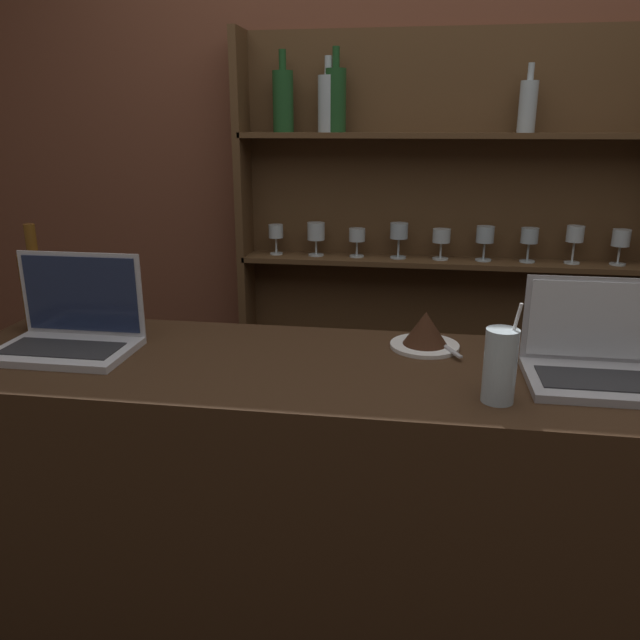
% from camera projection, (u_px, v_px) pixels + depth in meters
% --- Properties ---
extents(bar_counter, '(2.18, 0.55, 1.01)m').
position_uv_depth(bar_counter, '(392.00, 552.00, 1.60)').
color(bar_counter, '#382314').
rests_on(bar_counter, ground_plane).
extents(back_wall, '(7.00, 0.06, 2.70)m').
position_uv_depth(back_wall, '(412.00, 179.00, 2.47)').
color(back_wall, brown).
rests_on(back_wall, ground_plane).
extents(back_shelf, '(1.59, 0.18, 1.90)m').
position_uv_depth(back_shelf, '(434.00, 268.00, 2.49)').
color(back_shelf, brown).
rests_on(back_shelf, ground_plane).
extents(laptop_near, '(0.33, 0.22, 0.23)m').
position_uv_depth(laptop_near, '(71.00, 329.00, 1.55)').
color(laptop_near, silver).
rests_on(laptop_near, bar_counter).
extents(laptop_far, '(0.32, 0.22, 0.22)m').
position_uv_depth(laptop_far, '(599.00, 360.00, 1.37)').
color(laptop_far, '#ADADB2').
rests_on(laptop_far, bar_counter).
extents(cake_plate, '(0.18, 0.18, 0.09)m').
position_uv_depth(cake_plate, '(425.00, 332.00, 1.57)').
color(cake_plate, white).
rests_on(cake_plate, bar_counter).
extents(water_glass, '(0.07, 0.07, 0.21)m').
position_uv_depth(water_glass, '(500.00, 366.00, 1.25)').
color(water_glass, silver).
rests_on(water_glass, bar_counter).
extents(wine_bottle_amber, '(0.08, 0.08, 0.29)m').
position_uv_depth(wine_bottle_amber, '(38.00, 289.00, 1.70)').
color(wine_bottle_amber, brown).
rests_on(wine_bottle_amber, bar_counter).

